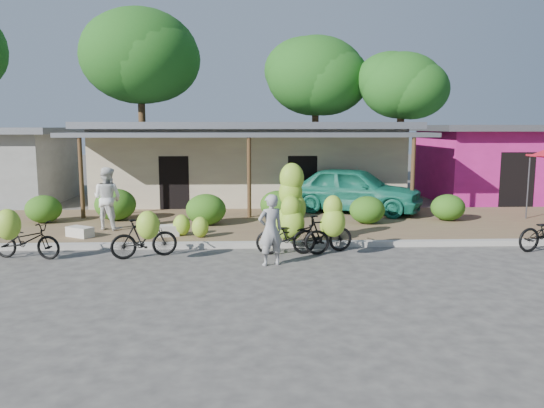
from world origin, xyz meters
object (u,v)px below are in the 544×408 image
Objects in this scene: tree_center_right at (312,74)px; sack_far at (80,232)px; tree_far_center at (136,54)px; tree_near_right at (397,84)px; bike_center at (292,219)px; teal_van at (354,190)px; bike_left at (145,236)px; vendor at (271,230)px; bystander at (107,198)px; bike_far_left at (23,237)px; bike_right at (326,229)px; sack_near at (163,231)px.

sack_far is at bearing -120.66° from tree_center_right.
tree_far_center is 1.32× the size of tree_near_right.
bike_center reaches higher than teal_van.
vendor is (3.01, -0.72, 0.26)m from bike_left.
bystander is 0.39× the size of teal_van.
bike_center reaches higher than bike_far_left.
bike_center is at bearing -136.12° from vendor.
tree_near_right is 4.05× the size of bike_right.
sack_far is at bearing -6.41° from bike_far_left.
bike_right is (4.43, 0.27, 0.08)m from bike_left.
tree_near_right is 1.42× the size of teal_van.
tree_center_right is at bearing -121.09° from vendor.
sack_far is 5.99m from vendor.
sack_far is 0.45× the size of vendor.
sack_far is 0.40× the size of bystander.
tree_far_center reaches higher than teal_van.
bike_left is 3.66m from bike_center.
tree_center_right is 16.78m from sack_far.
vendor reaches higher than bike_far_left.
bike_left is at bearing 100.65° from bike_center.
bike_right reaches higher than sack_near.
teal_van is at bearing -44.00° from tree_far_center.
tree_near_right is at bearing -31.71° from bike_far_left.
bike_right is at bearing -23.09° from sack_near.
bike_far_left is 0.80× the size of bike_center.
tree_far_center reaches higher than sack_near.
tree_center_right is 3.48× the size of bike_center.
bystander reaches higher than bike_right.
vendor is at bearing -86.02° from bike_far_left.
sack_near is (-4.33, 1.85, -0.38)m from bike_right.
vendor is at bearing -115.27° from tree_near_right.
teal_van reaches higher than sack_far.
bystander reaches higher than bike_left.
tree_far_center is 5.48× the size of vendor.
teal_van is (6.17, 3.99, 0.67)m from sack_near.
bystander is at bearing 65.37° from sack_far.
bike_right reaches higher than bike_left.
teal_van is at bearing 25.09° from sack_far.
tree_center_right is at bearing 3.18° from tree_far_center.
tree_far_center is at bearing -62.48° from bystander.
teal_van reaches higher than bike_right.
bike_right is (0.83, -0.30, -0.21)m from bike_center.
bike_left is 0.99× the size of bike_right.
tree_far_center is 1.88× the size of teal_van.
tree_far_center is at bearing -8.35° from bike_left.
vendor is at bearing 179.42° from teal_van.
teal_van is at bearing -45.25° from bike_far_left.
tree_center_right is 17.60m from bike_left.
vendor reaches higher than sack_far.
teal_van is at bearing -33.08° from bike_right.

